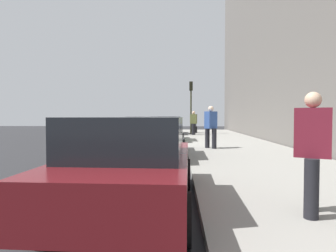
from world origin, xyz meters
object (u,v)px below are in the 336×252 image
pedestrian_burgundy_coat (312,149)px  traffic_light_pole (191,98)px  parked_car_navy (170,126)px  rolling_suitcase (196,130)px  parked_car_green (166,130)px  pedestrian_olive_coat (194,122)px  pedestrian_tan_coat (194,122)px  parked_car_maroon (132,164)px  parked_car_black (155,138)px  pedestrian_blue_coat (211,126)px

pedestrian_burgundy_coat → traffic_light_pole: traffic_light_pole is taller
parked_car_navy → rolling_suitcase: (1.13, -2.10, -0.34)m
parked_car_green → pedestrian_olive_coat: 5.12m
pedestrian_tan_coat → traffic_light_pole: size_ratio=0.40×
parked_car_maroon → parked_car_navy: same height
parked_car_maroon → rolling_suitcase: (19.20, -2.11, -0.33)m
parked_car_green → pedestrian_tan_coat: 7.95m
parked_car_black → pedestrian_burgundy_coat: 6.66m
parked_car_maroon → pedestrian_olive_coat: pedestrian_olive_coat is taller
pedestrian_tan_coat → traffic_light_pole: bearing=170.1°
parked_car_maroon → parked_car_green: (12.01, 0.02, -0.00)m
parked_car_green → parked_car_navy: 6.06m
rolling_suitcase → traffic_light_pole: bearing=158.4°
parked_car_black → parked_car_navy: bearing=-0.5°
traffic_light_pole → parked_car_black: bearing=172.0°
rolling_suitcase → parked_car_navy: bearing=118.3°
parked_car_navy → pedestrian_burgundy_coat: 18.78m
parked_car_green → pedestrian_olive_coat: (4.77, -1.83, 0.33)m
pedestrian_tan_coat → parked_car_green: bearing=165.7°
parked_car_maroon → pedestrian_blue_coat: (7.77, -2.11, 0.36)m
parked_car_black → pedestrian_tan_coat: (14.16, -2.04, 0.27)m
parked_car_black → parked_car_navy: same height
pedestrian_burgundy_coat → pedestrian_blue_coat: 8.31m
pedestrian_burgundy_coat → pedestrian_olive_coat: 17.32m
parked_car_navy → parked_car_maroon: bearing=180.0°
pedestrian_burgundy_coat → rolling_suitcase: bearing=1.5°
parked_car_black → rolling_suitcase: 13.82m
parked_car_black → pedestrian_burgundy_coat: size_ratio=2.73×
traffic_light_pole → rolling_suitcase: 2.79m
parked_car_navy → parked_car_green: bearing=179.7°
parked_car_black → parked_car_maroon: bearing=-179.1°
parked_car_maroon → rolling_suitcase: 19.32m
parked_car_maroon → parked_car_navy: (18.07, -0.02, 0.00)m
pedestrian_tan_coat → traffic_light_pole: (-1.64, 0.28, 1.91)m
parked_car_maroon → traffic_light_pole: (18.08, -1.67, 2.18)m
parked_car_green → pedestrian_olive_coat: size_ratio=2.35×
pedestrian_burgundy_coat → traffic_light_pole: 18.72m
parked_car_maroon → traffic_light_pole: size_ratio=1.03×
parked_car_maroon → pedestrian_burgundy_coat: bearing=-101.4°
parked_car_black → pedestrian_blue_coat: size_ratio=2.57×
rolling_suitcase → pedestrian_tan_coat: bearing=17.1°
traffic_light_pole → parked_car_green: bearing=164.5°
traffic_light_pole → rolling_suitcase: size_ratio=4.56×
traffic_light_pole → parked_car_maroon: bearing=174.7°
parked_car_black → traffic_light_pole: (12.52, -1.75, 2.18)m
parked_car_navy → pedestrian_olive_coat: bearing=-125.7°
parked_car_black → parked_car_green: same height
parked_car_maroon → traffic_light_pole: traffic_light_pole is taller
parked_car_black → parked_car_green: size_ratio=1.13×
parked_car_maroon → parked_car_black: size_ratio=0.90×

